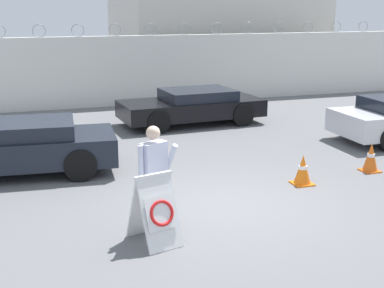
{
  "coord_description": "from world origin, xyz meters",
  "views": [
    {
      "loc": [
        -3.71,
        -8.9,
        3.71
      ],
      "look_at": [
        -0.53,
        0.58,
        1.11
      ],
      "focal_mm": 50.0,
      "sensor_mm": 36.0,
      "label": 1
    }
  ],
  "objects_px": {
    "traffic_cone_mid": "(303,170)",
    "parked_car_rear_sedan": "(192,106)",
    "barricade_sign": "(155,209)",
    "parked_car_front_coupe": "(20,147)",
    "security_guard": "(154,172)",
    "traffic_cone_near": "(371,157)"
  },
  "relations": [
    {
      "from": "traffic_cone_mid",
      "to": "parked_car_rear_sedan",
      "type": "relative_size",
      "value": 0.14
    },
    {
      "from": "barricade_sign",
      "to": "parked_car_front_coupe",
      "type": "bearing_deg",
      "value": 99.22
    },
    {
      "from": "barricade_sign",
      "to": "security_guard",
      "type": "bearing_deg",
      "value": 62.79
    },
    {
      "from": "security_guard",
      "to": "traffic_cone_near",
      "type": "distance_m",
      "value": 5.82
    },
    {
      "from": "security_guard",
      "to": "traffic_cone_mid",
      "type": "height_order",
      "value": "security_guard"
    },
    {
      "from": "security_guard",
      "to": "barricade_sign",
      "type": "bearing_deg",
      "value": -130.46
    },
    {
      "from": "traffic_cone_near",
      "to": "traffic_cone_mid",
      "type": "bearing_deg",
      "value": -170.79
    },
    {
      "from": "traffic_cone_mid",
      "to": "barricade_sign",
      "type": "bearing_deg",
      "value": -153.81
    },
    {
      "from": "traffic_cone_mid",
      "to": "parked_car_rear_sedan",
      "type": "height_order",
      "value": "parked_car_rear_sedan"
    },
    {
      "from": "parked_car_rear_sedan",
      "to": "traffic_cone_near",
      "type": "bearing_deg",
      "value": 106.67
    },
    {
      "from": "security_guard",
      "to": "traffic_cone_near",
      "type": "bearing_deg",
      "value": -11.23
    },
    {
      "from": "traffic_cone_mid",
      "to": "security_guard",
      "type": "bearing_deg",
      "value": -159.96
    },
    {
      "from": "traffic_cone_mid",
      "to": "parked_car_front_coupe",
      "type": "distance_m",
      "value": 6.29
    },
    {
      "from": "barricade_sign",
      "to": "parked_car_front_coupe",
      "type": "relative_size",
      "value": 0.26
    },
    {
      "from": "traffic_cone_near",
      "to": "parked_car_front_coupe",
      "type": "height_order",
      "value": "parked_car_front_coupe"
    },
    {
      "from": "barricade_sign",
      "to": "parked_car_rear_sedan",
      "type": "relative_size",
      "value": 0.25
    },
    {
      "from": "parked_car_rear_sedan",
      "to": "barricade_sign",
      "type": "bearing_deg",
      "value": 64.17
    },
    {
      "from": "barricade_sign",
      "to": "traffic_cone_mid",
      "type": "distance_m",
      "value": 4.15
    },
    {
      "from": "parked_car_front_coupe",
      "to": "traffic_cone_mid",
      "type": "bearing_deg",
      "value": 159.7
    },
    {
      "from": "security_guard",
      "to": "parked_car_front_coupe",
      "type": "bearing_deg",
      "value": 89.96
    },
    {
      "from": "barricade_sign",
      "to": "traffic_cone_mid",
      "type": "height_order",
      "value": "barricade_sign"
    },
    {
      "from": "parked_car_front_coupe",
      "to": "security_guard",
      "type": "bearing_deg",
      "value": 122.54
    }
  ]
}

